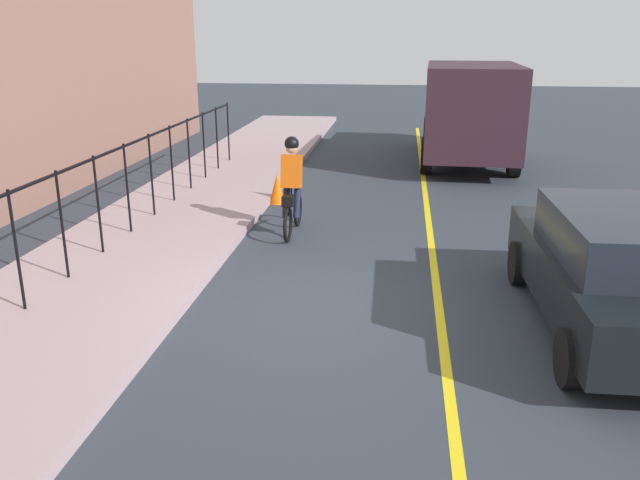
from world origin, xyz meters
TOP-DOWN VIEW (x-y plane):
  - ground_plane at (0.00, 0.00)m, footprint 80.00×80.00m
  - lane_line_centre at (0.00, -1.60)m, footprint 36.00×0.12m
  - sidewalk at (0.00, 3.40)m, footprint 40.00×3.20m
  - iron_fence at (1.00, 3.80)m, footprint 17.50×0.04m
  - cyclist_lead at (3.40, 0.95)m, footprint 1.71×0.36m
  - patrol_sedan at (-0.15, -3.69)m, footprint 4.43×1.99m
  - box_truck_background at (11.05, -2.88)m, footprint 6.80×2.76m
  - traffic_cone_near at (5.68, 1.66)m, footprint 0.36×0.36m

SIDE VIEW (x-z plane):
  - ground_plane at x=0.00m, z-range 0.00..0.00m
  - lane_line_centre at x=0.00m, z-range 0.00..0.01m
  - sidewalk at x=0.00m, z-range 0.00..0.15m
  - traffic_cone_near at x=5.68m, z-range 0.00..0.65m
  - patrol_sedan at x=-0.15m, z-range 0.03..1.61m
  - cyclist_lead at x=3.40m, z-range 0.00..1.82m
  - iron_fence at x=1.00m, z-range 0.45..2.05m
  - box_truck_background at x=11.05m, z-range 0.16..2.94m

